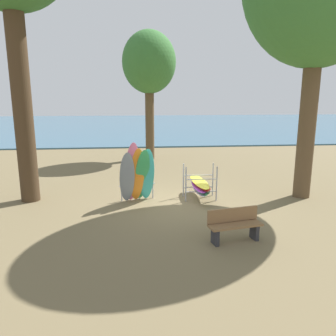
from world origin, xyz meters
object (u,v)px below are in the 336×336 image
Objects in this scene: leaning_board_pile at (137,175)px; park_bench at (234,224)px; board_storage_rack at (200,185)px; tree_mid_behind at (149,64)px.

leaning_board_pile is 1.50× the size of park_bench.
leaning_board_pile reaches higher than park_bench.
leaning_board_pile is 1.02× the size of board_storage_rack.
tree_mid_behind is 3.38× the size of board_storage_rack.
park_bench is at bearing -86.73° from board_storage_rack.
tree_mid_behind is 9.27m from leaning_board_pile.
leaning_board_pile is 4.25m from park_bench.
tree_mid_behind is 3.30× the size of leaning_board_pile.
board_storage_rack is (1.46, -7.94, -4.84)m from tree_mid_behind.
board_storage_rack is at bearing 4.61° from leaning_board_pile.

